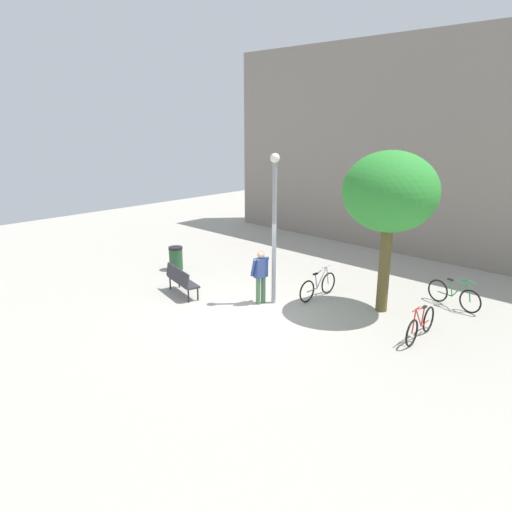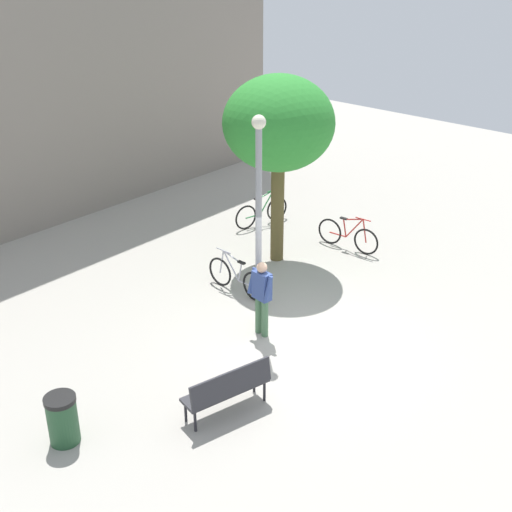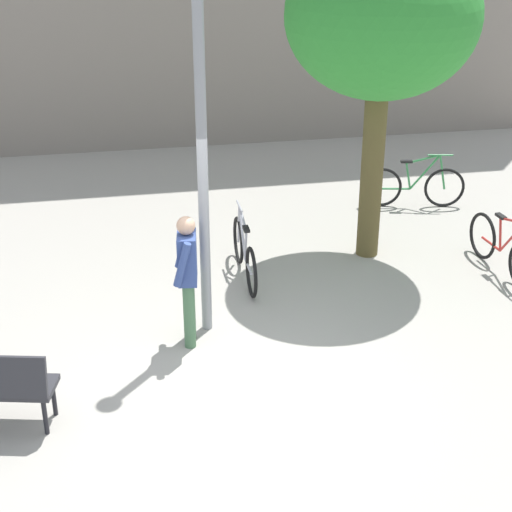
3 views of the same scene
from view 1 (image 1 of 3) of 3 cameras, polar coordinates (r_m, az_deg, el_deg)
ground_plane at (r=14.14m, az=-0.91°, el=-6.75°), size 36.00×36.00×0.00m
building_facade at (r=21.30m, az=18.74°, el=12.17°), size 18.39×2.00×8.70m
lamppost at (r=14.11m, az=2.21°, el=4.59°), size 0.28×0.28×4.55m
person_by_lamppost at (r=14.50m, az=0.56°, el=-2.10°), size 0.34×0.62×1.67m
park_bench at (r=15.50m, az=-8.98°, el=-2.73°), size 1.67×0.83×0.92m
plaza_tree at (r=13.86m, az=15.71°, el=7.26°), size 2.66×2.66×4.68m
bicycle_red at (r=13.09m, az=19.04°, el=-7.80°), size 0.18×1.81×0.97m
bicycle_silver at (r=15.27m, az=7.43°, el=-3.59°), size 0.08×1.81×0.97m
bicycle_green at (r=15.58m, az=22.56°, el=-4.33°), size 1.78×0.43×0.97m
trash_bin at (r=18.18m, az=-9.54°, el=-0.26°), size 0.53×0.53×0.89m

